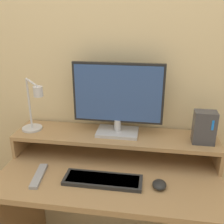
# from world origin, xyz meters

# --- Properties ---
(wall_back) EXTENTS (6.00, 0.05, 2.50)m
(wall_back) POSITION_xyz_m (0.00, 0.61, 1.25)
(wall_back) COLOR beige
(wall_back) RESTS_ON ground_plane
(desk) EXTENTS (1.12, 0.57, 0.74)m
(desk) POSITION_xyz_m (0.00, 0.29, 0.52)
(desk) COLOR #A87F51
(desk) RESTS_ON ground_plane
(monitor_shelf) EXTENTS (1.12, 0.25, 0.13)m
(monitor_shelf) POSITION_xyz_m (0.00, 0.45, 0.86)
(monitor_shelf) COLOR #A87F51
(monitor_shelf) RESTS_ON desk
(monitor) EXTENTS (0.48, 0.15, 0.40)m
(monitor) POSITION_xyz_m (0.01, 0.46, 1.08)
(monitor) COLOR #BCBCC1
(monitor) RESTS_ON monitor_shelf
(desk_lamp) EXTENTS (0.20, 0.22, 0.30)m
(desk_lamp) POSITION_xyz_m (-0.44, 0.39, 1.01)
(desk_lamp) COLOR silver
(desk_lamp) RESTS_ON monitor_shelf
(router_dock) EXTENTS (0.11, 0.08, 0.17)m
(router_dock) POSITION_xyz_m (0.46, 0.42, 0.96)
(router_dock) COLOR #3D3D42
(router_dock) RESTS_ON monitor_shelf
(keyboard) EXTENTS (0.38, 0.12, 0.02)m
(keyboard) POSITION_xyz_m (-0.02, 0.19, 0.75)
(keyboard) COLOR #282828
(keyboard) RESTS_ON desk
(mouse) EXTENTS (0.07, 0.08, 0.03)m
(mouse) POSITION_xyz_m (0.25, 0.19, 0.76)
(mouse) COLOR black
(mouse) RESTS_ON desk
(remote_control) EXTENTS (0.07, 0.20, 0.02)m
(remote_control) POSITION_xyz_m (-0.34, 0.18, 0.75)
(remote_control) COLOR #99999E
(remote_control) RESTS_ON desk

